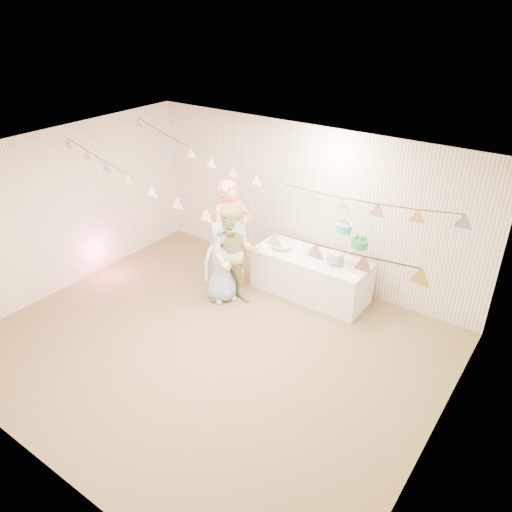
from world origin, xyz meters
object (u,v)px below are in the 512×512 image
Objects in this scene: cake_stand at (347,241)px; person_child at (222,262)px; table at (310,275)px; person_adult_a at (231,235)px; person_adult_b at (234,256)px.

cake_stand reaches higher than person_child.
table is 1.43m from person_adult_a.
person_adult_a reaches higher than table.
person_child reaches higher than table.
person_adult_b is at bearing -47.85° from person_child.
person_adult_b is (-1.40, -0.93, -0.28)m from cake_stand.
cake_stand is 0.42× the size of person_adult_b.
table is 2.67× the size of cake_stand.
person_adult_b is at bearing -146.46° from cake_stand.
person_child is (-1.06, -0.92, 0.32)m from table.
table is 0.93m from cake_stand.
person_adult_a is 0.53m from person_child.
table is 1.44m from person_child.
cake_stand reaches higher than table.
person_adult_a reaches higher than cake_stand.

